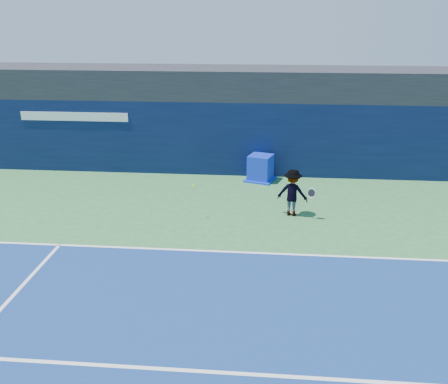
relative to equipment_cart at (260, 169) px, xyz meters
The scene contains 8 objects.
ground 9.55m from the equipment_cart, 94.01° to the right, with size 80.00×80.00×0.00m, color #326F39.
baseline 6.57m from the equipment_cart, 95.84° to the right, with size 24.00×0.10×0.01m, color white.
service_line 11.55m from the equipment_cart, 93.31° to the right, with size 24.00×0.10×0.01m, color white.
stadium_band 3.76m from the equipment_cart, 108.59° to the left, with size 36.00×3.00×1.20m, color black.
back_wall_assembly 1.57m from the equipment_cart, 124.34° to the left, with size 36.00×1.03×3.00m.
equipment_cart is the anchor object (origin of this frame).
tennis_player 3.77m from the equipment_cart, 72.68° to the right, with size 1.30×0.81×1.57m.
tennis_ball 4.69m from the equipment_cart, 116.61° to the right, with size 0.07×0.07×0.07m.
Camera 1 is at (0.93, -9.58, 6.34)m, focal length 40.00 mm.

